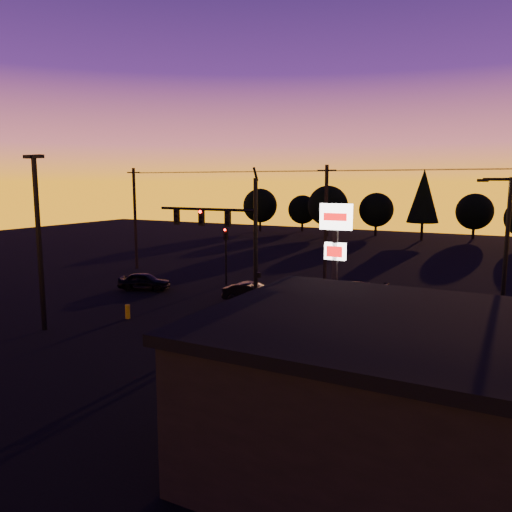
# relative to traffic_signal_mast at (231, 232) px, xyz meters

# --- Properties ---
(ground) EXTENTS (120.00, 120.00, 0.00)m
(ground) POSITION_rel_traffic_signal_mast_xyz_m (0.10, -3.99, -4.94)
(ground) COLOR black
(ground) RESTS_ON ground
(lane_arrow) EXTENTS (1.20, 3.10, 0.01)m
(lane_arrow) POSITION_rel_traffic_signal_mast_xyz_m (0.60, -2.33, -4.93)
(lane_arrow) COLOR beige
(lane_arrow) RESTS_ON ground
(traffic_signal_mast) EXTENTS (6.79, 0.52, 8.58)m
(traffic_signal_mast) POSITION_rel_traffic_signal_mast_xyz_m (0.00, 0.00, 0.00)
(traffic_signal_mast) COLOR black
(traffic_signal_mast) RESTS_ON ground
(secondary_signal) EXTENTS (0.30, 0.31, 4.35)m
(secondary_signal) POSITION_rel_traffic_signal_mast_xyz_m (-4.90, 7.49, -2.07)
(secondary_signal) COLOR black
(secondary_signal) RESTS_ON ground
(parking_lot_light) EXTENTS (1.25, 0.30, 9.14)m
(parking_lot_light) POSITION_rel_traffic_signal_mast_xyz_m (-7.40, -6.99, 0.33)
(parking_lot_light) COLOR black
(parking_lot_light) RESTS_ON ground
(pylon_sign) EXTENTS (1.50, 0.28, 6.80)m
(pylon_sign) POSITION_rel_traffic_signal_mast_xyz_m (7.10, -2.49, -0.02)
(pylon_sign) COLOR black
(pylon_sign) RESTS_ON ground
(streetlight) EXTENTS (1.55, 0.35, 8.00)m
(streetlight) POSITION_rel_traffic_signal_mast_xyz_m (14.01, 1.51, -0.52)
(streetlight) COLOR black
(streetlight) RESTS_ON ground
(utility_pole_0) EXTENTS (1.40, 0.26, 9.00)m
(utility_pole_0) POSITION_rel_traffic_signal_mast_xyz_m (-15.90, 10.01, -0.34)
(utility_pole_0) COLOR black
(utility_pole_0) RESTS_ON ground
(utility_pole_1) EXTENTS (1.40, 0.26, 9.00)m
(utility_pole_1) POSITION_rel_traffic_signal_mast_xyz_m (2.10, 10.01, -0.34)
(utility_pole_1) COLOR black
(utility_pole_1) RESTS_ON ground
(power_wires) EXTENTS (36.00, 1.22, 0.07)m
(power_wires) POSITION_rel_traffic_signal_mast_xyz_m (2.10, 10.01, 3.63)
(power_wires) COLOR black
(power_wires) RESTS_ON ground
(store_building) EXTENTS (12.40, 8.40, 4.25)m
(store_building) POSITION_rel_traffic_signal_mast_xyz_m (13.10, -11.49, -2.78)
(store_building) COLOR black
(store_building) RESTS_ON ground
(bollard) EXTENTS (0.27, 0.27, 0.82)m
(bollard) POSITION_rel_traffic_signal_mast_xyz_m (-4.99, -3.25, -4.53)
(bollard) COLOR #D8BA0B
(bollard) RESTS_ON ground
(tree_0) EXTENTS (5.36, 5.36, 6.74)m
(tree_0) POSITION_rel_traffic_signal_mast_xyz_m (-21.90, 46.01, -0.88)
(tree_0) COLOR black
(tree_0) RESTS_ON ground
(tree_1) EXTENTS (4.54, 4.54, 5.71)m
(tree_1) POSITION_rel_traffic_signal_mast_xyz_m (-15.90, 49.01, -1.50)
(tree_1) COLOR black
(tree_1) RESTS_ON ground
(tree_2) EXTENTS (5.77, 5.78, 7.26)m
(tree_2) POSITION_rel_traffic_signal_mast_xyz_m (-9.90, 44.01, -0.57)
(tree_2) COLOR black
(tree_2) RESTS_ON ground
(tree_3) EXTENTS (4.95, 4.95, 6.22)m
(tree_3) POSITION_rel_traffic_signal_mast_xyz_m (-3.90, 48.01, -1.19)
(tree_3) COLOR black
(tree_3) RESTS_ON ground
(tree_4) EXTENTS (4.18, 4.18, 9.50)m
(tree_4) POSITION_rel_traffic_signal_mast_xyz_m (3.10, 45.01, 0.99)
(tree_4) COLOR black
(tree_4) RESTS_ON ground
(tree_5) EXTENTS (4.95, 4.95, 6.22)m
(tree_5) POSITION_rel_traffic_signal_mast_xyz_m (9.10, 50.01, -1.19)
(tree_5) COLOR black
(tree_5) RESTS_ON ground
(car_left) EXTENTS (4.01, 2.62, 1.27)m
(car_left) POSITION_rel_traffic_signal_mast_xyz_m (-9.23, 3.20, -4.30)
(car_left) COLOR black
(car_left) RESTS_ON ground
(car_mid) EXTENTS (4.01, 1.54, 1.31)m
(car_mid) POSITION_rel_traffic_signal_mast_xyz_m (-0.34, 3.34, -4.28)
(car_mid) COLOR black
(car_mid) RESTS_ON ground
(car_right) EXTENTS (4.90, 2.55, 1.36)m
(car_right) POSITION_rel_traffic_signal_mast_xyz_m (5.16, 6.48, -4.26)
(car_right) COLOR black
(car_right) RESTS_ON ground
(suv_parked) EXTENTS (2.95, 5.32, 1.41)m
(suv_parked) POSITION_rel_traffic_signal_mast_xyz_m (9.83, -5.30, -4.23)
(suv_parked) COLOR black
(suv_parked) RESTS_ON ground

